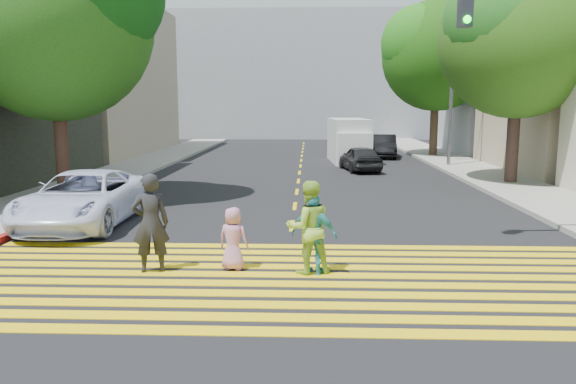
# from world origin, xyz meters

# --- Properties ---
(ground) EXTENTS (120.00, 120.00, 0.00)m
(ground) POSITION_xyz_m (0.00, 0.00, 0.00)
(ground) COLOR black
(sidewalk_left) EXTENTS (3.00, 40.00, 0.15)m
(sidewalk_left) POSITION_xyz_m (-8.50, 22.00, 0.07)
(sidewalk_left) COLOR gray
(sidewalk_left) RESTS_ON ground
(sidewalk_right) EXTENTS (3.00, 60.00, 0.15)m
(sidewalk_right) POSITION_xyz_m (8.50, 15.00, 0.07)
(sidewalk_right) COLOR gray
(sidewalk_right) RESTS_ON ground
(curb_red) EXTENTS (0.20, 8.00, 0.16)m
(curb_red) POSITION_xyz_m (-6.90, 6.00, 0.08)
(curb_red) COLOR maroon
(curb_red) RESTS_ON ground
(crosswalk) EXTENTS (13.40, 5.30, 0.01)m
(crosswalk) POSITION_xyz_m (0.00, 1.28, 0.01)
(crosswalk) COLOR yellow
(crosswalk) RESTS_ON ground
(lane_line) EXTENTS (0.12, 34.40, 0.01)m
(lane_line) POSITION_xyz_m (0.00, 22.50, 0.01)
(lane_line) COLOR yellow
(lane_line) RESTS_ON ground
(building_left_tan) EXTENTS (12.00, 16.00, 10.00)m
(building_left_tan) POSITION_xyz_m (-16.00, 28.00, 5.00)
(building_left_tan) COLOR tan
(building_left_tan) RESTS_ON ground
(building_right_grey) EXTENTS (10.00, 10.00, 10.00)m
(building_right_grey) POSITION_xyz_m (15.00, 30.00, 5.00)
(building_right_grey) COLOR gray
(building_right_grey) RESTS_ON ground
(backdrop_block) EXTENTS (30.00, 8.00, 12.00)m
(backdrop_block) POSITION_xyz_m (0.00, 48.00, 6.00)
(backdrop_block) COLOR gray
(backdrop_block) RESTS_ON ground
(tree_left) EXTENTS (8.70, 8.46, 9.27)m
(tree_left) POSITION_xyz_m (-7.79, 9.70, 6.25)
(tree_left) COLOR #331F18
(tree_left) RESTS_ON ground
(tree_right_near) EXTENTS (8.14, 8.13, 9.09)m
(tree_right_near) POSITION_xyz_m (8.73, 14.15, 6.15)
(tree_right_near) COLOR black
(tree_right_near) RESTS_ON ground
(tree_right_far) EXTENTS (8.01, 7.70, 9.71)m
(tree_right_far) POSITION_xyz_m (8.29, 26.52, 6.56)
(tree_right_far) COLOR #352917
(tree_right_far) RESTS_ON ground
(pedestrian_man) EXTENTS (0.82, 0.65, 1.96)m
(pedestrian_man) POSITION_xyz_m (-2.63, 1.68, 0.98)
(pedestrian_man) COLOR black
(pedestrian_man) RESTS_ON ground
(pedestrian_woman) EXTENTS (1.02, 0.88, 1.82)m
(pedestrian_woman) POSITION_xyz_m (0.45, 1.71, 0.91)
(pedestrian_woman) COLOR #9BCA40
(pedestrian_woman) RESTS_ON ground
(pedestrian_child) EXTENTS (0.71, 0.56, 1.26)m
(pedestrian_child) POSITION_xyz_m (-1.05, 1.89, 0.63)
(pedestrian_child) COLOR #BF799E
(pedestrian_child) RESTS_ON ground
(pedestrian_extra) EXTENTS (1.00, 0.68, 1.57)m
(pedestrian_extra) POSITION_xyz_m (0.55, 1.63, 0.79)
(pedestrian_extra) COLOR teal
(pedestrian_extra) RESTS_ON ground
(white_sedan) EXTENTS (2.46, 5.30, 1.47)m
(white_sedan) POSITION_xyz_m (-5.67, 5.91, 0.73)
(white_sedan) COLOR white
(white_sedan) RESTS_ON ground
(dark_car_near) EXTENTS (2.09, 3.91, 1.27)m
(dark_car_near) POSITION_xyz_m (2.98, 18.85, 0.63)
(dark_car_near) COLOR black
(dark_car_near) RESTS_ON ground
(silver_car) EXTENTS (1.94, 4.29, 1.22)m
(silver_car) POSITION_xyz_m (3.25, 29.76, 0.61)
(silver_car) COLOR gray
(silver_car) RESTS_ON ground
(dark_car_parked) EXTENTS (1.93, 4.41, 1.41)m
(dark_car_parked) POSITION_xyz_m (5.09, 26.18, 0.70)
(dark_car_parked) COLOR black
(dark_car_parked) RESTS_ON ground
(white_van) EXTENTS (2.28, 5.32, 2.45)m
(white_van) POSITION_xyz_m (2.74, 23.16, 1.16)
(white_van) COLOR silver
(white_van) RESTS_ON ground
(street_lamp) EXTENTS (2.12, 0.51, 9.38)m
(street_lamp) POSITION_xyz_m (7.55, 20.64, 5.38)
(street_lamp) COLOR #5B5A66
(street_lamp) RESTS_ON ground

